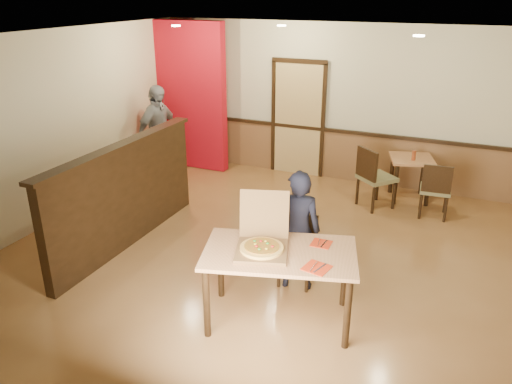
% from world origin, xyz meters
% --- Properties ---
extents(floor, '(7.00, 7.00, 0.00)m').
position_xyz_m(floor, '(0.00, 0.00, 0.00)').
color(floor, '#A2713F').
rests_on(floor, ground).
extents(ceiling, '(7.00, 7.00, 0.00)m').
position_xyz_m(ceiling, '(0.00, 0.00, 2.80)').
color(ceiling, black).
rests_on(ceiling, wall_back).
extents(wall_back, '(7.00, 0.00, 7.00)m').
position_xyz_m(wall_back, '(0.00, 3.50, 1.40)').
color(wall_back, beige).
rests_on(wall_back, floor).
extents(wall_left, '(0.00, 7.00, 7.00)m').
position_xyz_m(wall_left, '(-3.50, 0.00, 1.40)').
color(wall_left, beige).
rests_on(wall_left, floor).
extents(wainscot_back, '(7.00, 0.04, 0.90)m').
position_xyz_m(wainscot_back, '(0.00, 3.47, 0.45)').
color(wainscot_back, brown).
rests_on(wainscot_back, floor).
extents(chair_rail_back, '(7.00, 0.06, 0.06)m').
position_xyz_m(chair_rail_back, '(0.00, 3.45, 0.92)').
color(chair_rail_back, black).
rests_on(chair_rail_back, wall_back).
extents(back_door, '(0.90, 0.06, 2.10)m').
position_xyz_m(back_door, '(-0.80, 3.46, 1.05)').
color(back_door, '#DCB971').
rests_on(back_door, wall_back).
extents(booth_partition, '(0.20, 3.10, 1.44)m').
position_xyz_m(booth_partition, '(-2.00, -0.20, 0.74)').
color(booth_partition, black).
rests_on(booth_partition, floor).
extents(red_accent_panel, '(1.60, 0.20, 2.78)m').
position_xyz_m(red_accent_panel, '(-2.90, 3.00, 1.40)').
color(red_accent_panel, '#AC0C1A').
rests_on(red_accent_panel, floor).
extents(spot_a, '(0.14, 0.14, 0.02)m').
position_xyz_m(spot_a, '(-2.30, 1.80, 2.78)').
color(spot_a, '#FFEAB2').
rests_on(spot_a, ceiling).
extents(spot_b, '(0.14, 0.14, 0.02)m').
position_xyz_m(spot_b, '(-0.80, 2.50, 2.78)').
color(spot_b, '#FFEAB2').
rests_on(spot_b, ceiling).
extents(spot_c, '(0.14, 0.14, 0.02)m').
position_xyz_m(spot_c, '(1.40, 1.50, 2.78)').
color(spot_c, '#FFEAB2').
rests_on(spot_c, ceiling).
extents(main_table, '(1.74, 1.29, 0.83)m').
position_xyz_m(main_table, '(0.56, -1.01, 0.72)').
color(main_table, tan).
rests_on(main_table, floor).
extents(diner_chair, '(0.44, 0.44, 0.84)m').
position_xyz_m(diner_chair, '(0.48, -0.17, 0.46)').
color(diner_chair, olive).
rests_on(diner_chair, floor).
extents(side_chair_left, '(0.70, 0.70, 1.01)m').
position_xyz_m(side_chair_left, '(0.86, 2.38, 0.55)').
color(side_chair_left, olive).
rests_on(side_chair_left, floor).
extents(side_chair_right, '(0.48, 0.48, 0.90)m').
position_xyz_m(side_chair_right, '(1.82, 2.37, 0.49)').
color(side_chair_right, olive).
rests_on(side_chair_right, floor).
extents(side_table, '(0.84, 0.84, 0.73)m').
position_xyz_m(side_table, '(1.36, 2.99, 0.56)').
color(side_table, tan).
rests_on(side_table, floor).
extents(diner, '(0.61, 0.48, 1.47)m').
position_xyz_m(diner, '(0.51, -0.30, 0.74)').
color(diner, black).
rests_on(diner, floor).
extents(passerby, '(0.58, 1.08, 1.76)m').
position_xyz_m(passerby, '(-3.00, 2.11, 0.88)').
color(passerby, gray).
rests_on(passerby, floor).
extents(pizza_box, '(0.68, 0.74, 0.55)m').
position_xyz_m(pizza_box, '(0.38, -1.05, 0.90)').
color(pizza_box, brown).
rests_on(pizza_box, main_table).
extents(pizza, '(0.58, 0.58, 0.03)m').
position_xyz_m(pizza, '(0.40, -1.11, 0.89)').
color(pizza, '#EABB55').
rests_on(pizza, pizza_box).
extents(napkin_near, '(0.28, 0.28, 0.01)m').
position_xyz_m(napkin_near, '(1.00, -1.17, 0.84)').
color(napkin_near, red).
rests_on(napkin_near, main_table).
extents(napkin_far, '(0.21, 0.21, 0.01)m').
position_xyz_m(napkin_far, '(0.90, -0.68, 0.84)').
color(napkin_far, red).
rests_on(napkin_far, main_table).
extents(condiment, '(0.06, 0.06, 0.16)m').
position_xyz_m(condiment, '(1.39, 2.88, 0.81)').
color(condiment, brown).
rests_on(condiment, side_table).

